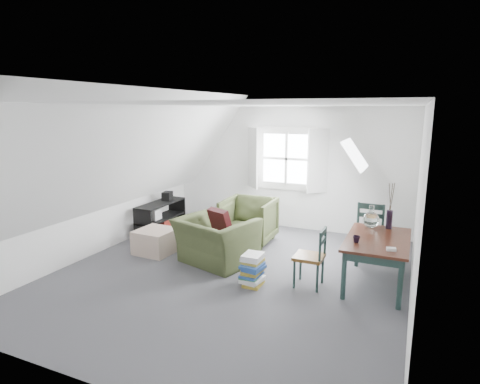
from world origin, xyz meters
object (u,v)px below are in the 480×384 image
at_px(media_shelf, 160,219).
at_px(armchair_far, 249,242).
at_px(dining_table, 377,245).
at_px(dining_chair_near, 312,256).
at_px(magazine_stack, 253,270).
at_px(ottoman, 156,241).
at_px(dining_chair_far, 371,230).
at_px(armchair_near, 216,263).

bearing_deg(media_shelf, armchair_far, 3.40).
height_order(dining_table, dining_chair_near, dining_chair_near).
xyz_separation_m(media_shelf, magazine_stack, (2.62, -1.50, -0.05)).
xyz_separation_m(dining_chair_near, media_shelf, (-3.38, 1.21, -0.16)).
bearing_deg(ottoman, dining_chair_near, -4.98).
xyz_separation_m(ottoman, magazine_stack, (2.03, -0.54, 0.02)).
relative_size(ottoman, dining_chair_far, 0.62).
height_order(dining_table, dining_chair_far, dining_chair_far).
bearing_deg(dining_table, armchair_far, 161.77).
height_order(armchair_far, dining_table, dining_table).
relative_size(armchair_near, dining_table, 0.82).
height_order(ottoman, dining_table, dining_table).
relative_size(dining_chair_far, media_shelf, 0.82).
relative_size(ottoman, dining_chair_near, 0.72).
height_order(ottoman, magazine_stack, magazine_stack).
bearing_deg(media_shelf, dining_table, -13.28).
distance_m(armchair_near, magazine_stack, 1.03).
distance_m(ottoman, dining_table, 3.63).
bearing_deg(armchair_near, dining_table, -159.80).
height_order(armchair_near, ottoman, ottoman).
bearing_deg(armchair_near, magazine_stack, 164.37).
height_order(dining_chair_near, magazine_stack, dining_chair_near).
relative_size(armchair_near, dining_chair_near, 1.35).
bearing_deg(armchair_far, media_shelf, -175.40).
bearing_deg(armchair_far, magazine_stack, -66.69).
bearing_deg(dining_chair_near, armchair_far, -147.72).
bearing_deg(dining_chair_near, ottoman, -110.35).
height_order(dining_chair_far, magazine_stack, dining_chair_far).
height_order(armchair_near, magazine_stack, magazine_stack).
relative_size(media_shelf, magazine_stack, 2.69).
distance_m(armchair_far, ottoman, 1.72).
xyz_separation_m(armchair_near, media_shelf, (-1.77, 0.97, 0.28)).
height_order(armchair_near, dining_chair_near, dining_chair_near).
bearing_deg(media_shelf, ottoman, -60.79).
bearing_deg(magazine_stack, media_shelf, 150.15).
bearing_deg(magazine_stack, armchair_near, 147.87).
distance_m(media_shelf, magazine_stack, 3.02).
relative_size(armchair_far, dining_chair_far, 0.93).
xyz_separation_m(armchair_near, dining_chair_far, (2.25, 1.14, 0.52)).
bearing_deg(dining_chair_far, magazine_stack, 46.04).
distance_m(dining_chair_near, magazine_stack, 0.84).
bearing_deg(ottoman, armchair_far, 42.59).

